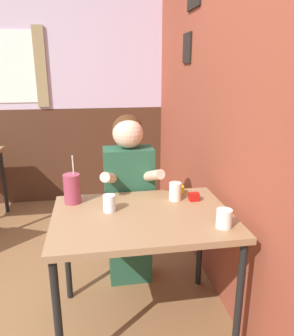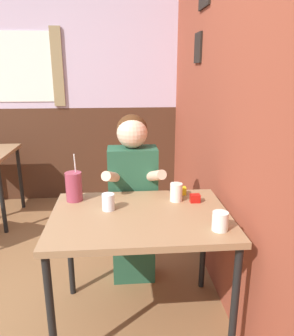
{
  "view_description": "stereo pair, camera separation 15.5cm",
  "coord_description": "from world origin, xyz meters",
  "views": [
    {
      "loc": [
        0.68,
        -1.38,
        1.53
      ],
      "look_at": [
        0.99,
        0.44,
        0.97
      ],
      "focal_mm": 35.0,
      "sensor_mm": 36.0,
      "label": 1
    },
    {
      "loc": [
        0.83,
        -1.4,
        1.53
      ],
      "look_at": [
        0.99,
        0.44,
        0.97
      ],
      "focal_mm": 35.0,
      "sensor_mm": 36.0,
      "label": 2
    }
  ],
  "objects": [
    {
      "name": "condiment_mustard",
      "position": [
        1.22,
        0.58,
        0.77
      ],
      "size": [
        0.06,
        0.04,
        0.05
      ],
      "color": "yellow",
      "rests_on": "main_table"
    },
    {
      "name": "condiment_ketchup",
      "position": [
        1.28,
        0.44,
        0.77
      ],
      "size": [
        0.06,
        0.04,
        0.05
      ],
      "color": "#B7140F",
      "rests_on": "main_table"
    },
    {
      "name": "brick_wall_right",
      "position": [
        1.53,
        1.23,
        1.35
      ],
      "size": [
        0.08,
        4.46,
        2.7
      ],
      "color": "brown",
      "rests_on": "ground_plane"
    },
    {
      "name": "main_table",
      "position": [
        0.94,
        0.3,
        0.67
      ],
      "size": [
        1.01,
        0.73,
        0.74
      ],
      "color": "#93704C",
      "rests_on": "ground_plane"
    },
    {
      "name": "glass_far_side",
      "position": [
        1.17,
        0.47,
        0.8
      ],
      "size": [
        0.08,
        0.08,
        0.11
      ],
      "color": "silver",
      "rests_on": "main_table"
    },
    {
      "name": "person_seated",
      "position": [
        0.91,
        0.78,
        0.66
      ],
      "size": [
        0.42,
        0.41,
        1.24
      ],
      "color": "#235138",
      "rests_on": "ground_plane"
    },
    {
      "name": "back_wall",
      "position": [
        -0.02,
        2.49,
        1.36
      ],
      "size": [
        5.99,
        0.09,
        2.7
      ],
      "color": "silver",
      "rests_on": "ground_plane"
    },
    {
      "name": "glass_near_pitcher",
      "position": [
        0.76,
        0.37,
        0.79
      ],
      "size": [
        0.07,
        0.07,
        0.1
      ],
      "color": "silver",
      "rests_on": "main_table"
    },
    {
      "name": "glass_center",
      "position": [
        1.33,
        0.07,
        0.79
      ],
      "size": [
        0.08,
        0.08,
        0.1
      ],
      "color": "silver",
      "rests_on": "main_table"
    },
    {
      "name": "cocktail_pitcher",
      "position": [
        0.54,
        0.53,
        0.83
      ],
      "size": [
        0.1,
        0.1,
        0.3
      ],
      "color": "#99384C",
      "rests_on": "main_table"
    }
  ]
}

